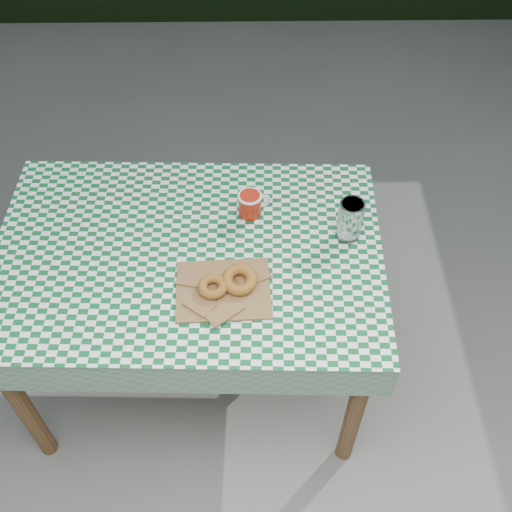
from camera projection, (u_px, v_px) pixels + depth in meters
The scene contains 8 objects.
ground at pixel (164, 399), 2.47m from camera, with size 60.00×60.00×0.00m, color #5B5A55.
table at pixel (196, 318), 2.27m from camera, with size 1.24×0.82×0.75m, color brown.
tablecloth at pixel (187, 253), 1.98m from camera, with size 1.26×0.84×0.01m, color #0C5026.
paper_bag at pixel (223, 289), 1.87m from camera, with size 0.29×0.23×0.02m, color olive.
bagel_front at pixel (213, 287), 1.85m from camera, with size 0.09×0.09×0.03m, color olive.
bagel_back at pixel (239, 280), 1.86m from camera, with size 0.11×0.11×0.03m, color #8F5F1D.
coffee_mug at pixel (250, 204), 2.05m from camera, with size 0.15×0.15×0.09m, color #A01B0A, non-canonical shape.
drinking_glass at pixel (350, 220), 1.96m from camera, with size 0.08×0.08×0.15m, color silver.
Camera 1 is at (0.35, -1.12, 2.28)m, focal length 43.20 mm.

